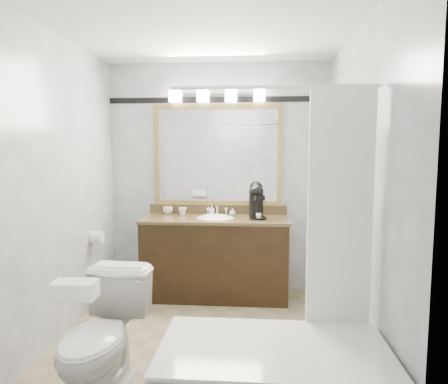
{
  "coord_description": "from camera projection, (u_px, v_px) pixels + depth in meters",
  "views": [
    {
      "loc": [
        0.42,
        -3.09,
        1.56
      ],
      "look_at": [
        0.14,
        0.35,
        1.19
      ],
      "focal_mm": 32.0,
      "sensor_mm": 36.0,
      "label": 1
    }
  ],
  "objects": [
    {
      "name": "room",
      "position": [
        202.0,
        189.0,
        3.13
      ],
      "size": [
        2.42,
        2.62,
        2.52
      ],
      "color": "gray",
      "rests_on": "ground"
    },
    {
      "name": "vanity",
      "position": [
        215.0,
        256.0,
        4.22
      ],
      "size": [
        1.53,
        0.58,
        0.97
      ],
      "color": "black",
      "rests_on": "ground"
    },
    {
      "name": "mirror",
      "position": [
        218.0,
        155.0,
        4.37
      ],
      "size": [
        1.4,
        0.04,
        1.1
      ],
      "color": "#A88A4C",
      "rests_on": "room"
    },
    {
      "name": "vanity_light_bar",
      "position": [
        217.0,
        96.0,
        4.25
      ],
      "size": [
        1.02,
        0.14,
        0.12
      ],
      "color": "silver",
      "rests_on": "room"
    },
    {
      "name": "accent_stripe",
      "position": [
        218.0,
        100.0,
        4.32
      ],
      "size": [
        2.4,
        0.01,
        0.06
      ],
      "primitive_type": "cube",
      "color": "black",
      "rests_on": "room"
    },
    {
      "name": "bathtub",
      "position": [
        278.0,
        373.0,
        2.3
      ],
      "size": [
        1.3,
        0.75,
        1.96
      ],
      "color": "white",
      "rests_on": "ground"
    },
    {
      "name": "tp_roll",
      "position": [
        97.0,
        237.0,
        3.93
      ],
      "size": [
        0.11,
        0.12,
        0.12
      ],
      "primitive_type": "cylinder",
      "rotation": [
        0.0,
        1.57,
        0.0
      ],
      "color": "white",
      "rests_on": "room"
    },
    {
      "name": "toilet",
      "position": [
        102.0,
        339.0,
        2.48
      ],
      "size": [
        0.49,
        0.79,
        0.78
      ],
      "primitive_type": "imported",
      "rotation": [
        0.0,
        0.0,
        -0.07
      ],
      "color": "white",
      "rests_on": "ground"
    },
    {
      "name": "tissue_box",
      "position": [
        75.0,
        290.0,
        2.1
      ],
      "size": [
        0.23,
        0.13,
        0.09
      ],
      "primitive_type": "cube",
      "rotation": [
        0.0,
        0.0,
        0.02
      ],
      "color": "white",
      "rests_on": "toilet"
    },
    {
      "name": "coffee_maker",
      "position": [
        256.0,
        201.0,
        4.14
      ],
      "size": [
        0.19,
        0.22,
        0.35
      ],
      "rotation": [
        0.0,
        0.0,
        0.33
      ],
      "color": "black",
      "rests_on": "vanity"
    },
    {
      "name": "cup_left",
      "position": [
        168.0,
        210.0,
        4.42
      ],
      "size": [
        0.12,
        0.12,
        0.08
      ],
      "primitive_type": "imported",
      "rotation": [
        0.0,
        0.0,
        0.13
      ],
      "color": "white",
      "rests_on": "vanity"
    },
    {
      "name": "cup_right",
      "position": [
        183.0,
        211.0,
        4.34
      ],
      "size": [
        0.11,
        0.11,
        0.08
      ],
      "primitive_type": "imported",
      "rotation": [
        0.0,
        0.0,
        -0.37
      ],
      "color": "white",
      "rests_on": "vanity"
    },
    {
      "name": "soap_bottle_a",
      "position": [
        212.0,
        210.0,
        4.33
      ],
      "size": [
        0.06,
        0.06,
        0.11
      ],
      "primitive_type": "imported",
      "rotation": [
        0.0,
        0.0,
        0.29
      ],
      "color": "white",
      "rests_on": "vanity"
    },
    {
      "name": "soap_bottle_b",
      "position": [
        232.0,
        212.0,
        4.3
      ],
      "size": [
        0.07,
        0.07,
        0.08
      ],
      "primitive_type": "imported",
      "rotation": [
        0.0,
        0.0,
        0.08
      ],
      "color": "white",
      "rests_on": "vanity"
    },
    {
      "name": "soap_bar",
      "position": [
        215.0,
        215.0,
        4.3
      ],
      "size": [
        0.08,
        0.06,
        0.02
      ],
      "primitive_type": "cube",
      "rotation": [
        0.0,
        0.0,
        -0.29
      ],
      "color": "beige",
      "rests_on": "vanity"
    }
  ]
}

